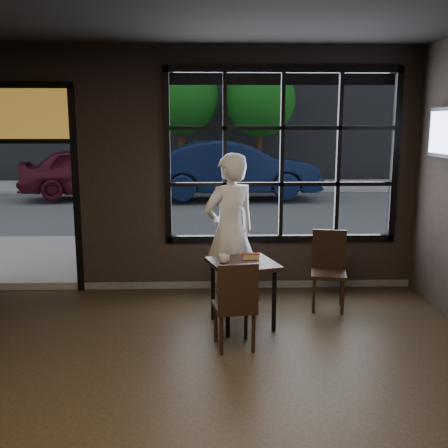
{
  "coord_description": "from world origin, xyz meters",
  "views": [
    {
      "loc": [
        0.23,
        -3.38,
        2.23
      ],
      "look_at": [
        0.4,
        2.2,
        1.15
      ],
      "focal_mm": 42.0,
      "sensor_mm": 36.0,
      "label": 1
    }
  ],
  "objects_px": {
    "man": "(230,232)",
    "navy_car": "(233,169)",
    "cafe_table": "(243,293)",
    "chair_near": "(234,304)"
  },
  "relations": [
    {
      "from": "man",
      "to": "navy_car",
      "type": "distance_m",
      "value": 9.07
    },
    {
      "from": "cafe_table",
      "to": "chair_near",
      "type": "distance_m",
      "value": 0.6
    },
    {
      "from": "navy_car",
      "to": "cafe_table",
      "type": "bearing_deg",
      "value": 173.65
    },
    {
      "from": "cafe_table",
      "to": "man",
      "type": "xyz_separation_m",
      "value": [
        -0.12,
        0.61,
        0.58
      ]
    },
    {
      "from": "man",
      "to": "navy_car",
      "type": "bearing_deg",
      "value": -121.44
    },
    {
      "from": "chair_near",
      "to": "man",
      "type": "bearing_deg",
      "value": -99.47
    },
    {
      "from": "navy_car",
      "to": "man",
      "type": "bearing_deg",
      "value": 172.76
    },
    {
      "from": "cafe_table",
      "to": "navy_car",
      "type": "distance_m",
      "value": 9.69
    },
    {
      "from": "cafe_table",
      "to": "chair_near",
      "type": "bearing_deg",
      "value": -118.54
    },
    {
      "from": "navy_car",
      "to": "chair_near",
      "type": "bearing_deg",
      "value": 173.08
    }
  ]
}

